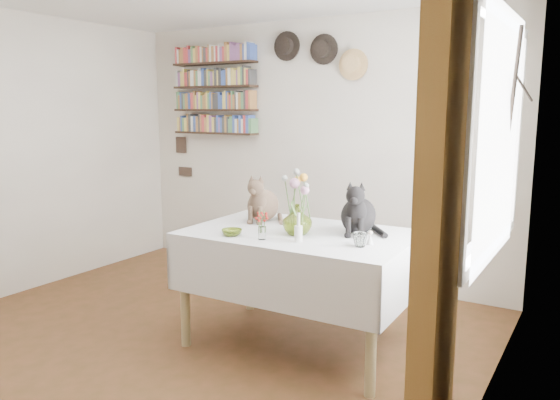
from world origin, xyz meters
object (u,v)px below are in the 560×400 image
Objects in this scene: flower_vase at (297,220)px; bookshelf_unit at (215,91)px; tabby_cat at (263,197)px; black_cat at (359,206)px; dining_table at (300,260)px.

bookshelf_unit is (-1.86, 1.51, 0.92)m from flower_vase.
black_cat reaches higher than tabby_cat.
dining_table is at bearing 106.68° from flower_vase.
bookshelf_unit is (-2.19, 1.26, 0.83)m from black_cat.
tabby_cat reaches higher than dining_table.
bookshelf_unit is (-1.84, 1.43, 1.22)m from dining_table.
flower_vase is (-0.33, -0.26, -0.08)m from black_cat.
dining_table is 4.29× the size of tabby_cat.
black_cat is at bearing -29.84° from bookshelf_unit.
black_cat is at bearing 37.98° from flower_vase.
bookshelf_unit is at bearing 136.75° from black_cat.
bookshelf_unit is (-1.41, 1.24, 0.84)m from tabby_cat.
bookshelf_unit is at bearing 129.74° from tabby_cat.
black_cat is 1.81× the size of flower_vase.
flower_vase is 2.57m from bookshelf_unit.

